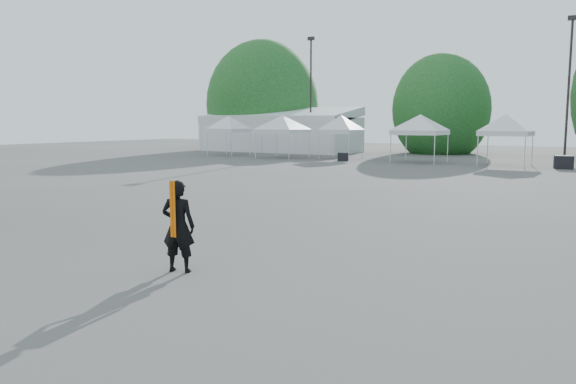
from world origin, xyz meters
The scene contains 14 objects.
ground centered at (0.00, 0.00, 0.00)m, with size 120.00×120.00×0.00m, color #474442.
marquee centered at (-22.00, 35.00, 1.97)m, with size 15.00×6.25×4.23m.
light_pole_west centered at (-18.00, 34.00, 5.77)m, with size 0.60×0.25×10.30m.
light_pole_east centered at (3.00, 32.00, 5.52)m, with size 0.60×0.25×9.80m.
tree_far_w centered at (-26.00, 38.00, 4.54)m, with size 4.80×4.80×7.30m.
tree_mid_w centered at (-8.00, 40.00, 3.93)m, with size 4.16×4.16×6.33m.
tent_a centered at (-22.44, 27.70, 3.06)m, with size 3.91×3.91×3.88m.
tent_b centered at (-16.58, 27.03, 3.06)m, with size 4.63×4.63×3.88m.
tent_c centered at (-12.13, 28.38, 3.06)m, with size 3.77×3.77×3.88m.
tent_d centered at (-5.69, 27.64, 3.06)m, with size 4.60×4.60×3.88m.
tent_e centered at (-0.04, 27.69, 3.06)m, with size 4.25×4.25×3.88m.
man centered at (-0.10, -2.66, 0.88)m, with size 0.74×0.61×1.75m.
crate_west centered at (-10.90, 26.23, 0.30)m, with size 0.77×0.60×0.60m, color black.
crate_mid centered at (3.46, 27.02, 0.40)m, with size 1.03×0.80×0.80m, color black.
Camera 1 is at (7.11, -10.37, 2.82)m, focal length 35.00 mm.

